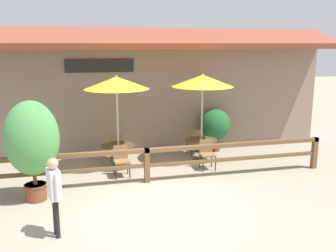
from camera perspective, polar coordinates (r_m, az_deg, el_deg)
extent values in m
plane|color=#9E937F|center=(9.37, -2.01, -10.76)|extent=(60.00, 60.00, 0.00)
cube|color=gray|center=(12.90, -5.83, 3.91)|extent=(14.00, 0.40, 3.60)
cube|color=brown|center=(12.22, -5.69, 13.21)|extent=(14.28, 1.48, 0.70)
cube|color=black|center=(12.46, -10.37, 9.03)|extent=(2.21, 0.04, 0.43)
cube|color=brown|center=(10.04, -3.26, -3.75)|extent=(10.40, 0.14, 0.11)
cube|color=brown|center=(10.16, -3.23, -6.03)|extent=(10.40, 0.10, 0.09)
cube|color=brown|center=(10.16, -3.23, -6.03)|extent=(0.14, 0.14, 0.95)
cube|color=brown|center=(12.13, 21.41, -3.83)|extent=(0.14, 0.14, 0.95)
cylinder|color=#B7B2A8|center=(11.24, -7.65, -0.35)|extent=(0.06, 0.06, 2.46)
cone|color=yellow|center=(11.02, -7.85, 6.54)|extent=(1.91, 1.91, 0.36)
sphere|color=#B2ADA3|center=(11.01, -7.88, 7.48)|extent=(0.07, 0.07, 0.07)
cylinder|color=#4C3826|center=(11.37, -7.57, -3.01)|extent=(1.02, 1.02, 0.05)
cylinder|color=#333333|center=(11.47, -7.52, -4.73)|extent=(0.07, 0.07, 0.66)
cylinder|color=#333333|center=(11.56, -7.48, -6.23)|extent=(0.56, 0.56, 0.03)
cube|color=olive|center=(10.63, -7.05, -5.39)|extent=(0.43, 0.43, 0.05)
cube|color=olive|center=(10.75, -7.24, -3.95)|extent=(0.40, 0.05, 0.40)
cylinder|color=#2D2D2D|center=(10.51, -7.90, -7.01)|extent=(0.04, 0.04, 0.43)
cylinder|color=#2D2D2D|center=(10.56, -5.84, -6.86)|extent=(0.04, 0.04, 0.43)
cylinder|color=#2D2D2D|center=(10.86, -8.17, -6.37)|extent=(0.04, 0.04, 0.43)
cylinder|color=#2D2D2D|center=(10.91, -6.18, -6.22)|extent=(0.04, 0.04, 0.43)
cube|color=olive|center=(12.24, -7.74, -3.04)|extent=(0.50, 0.50, 0.05)
cube|color=olive|center=(12.00, -7.86, -2.25)|extent=(0.40, 0.12, 0.40)
cylinder|color=#2D2D2D|center=(12.47, -6.75, -3.87)|extent=(0.04, 0.04, 0.43)
cylinder|color=#2D2D2D|center=(12.51, -8.49, -3.87)|extent=(0.04, 0.04, 0.43)
cylinder|color=#2D2D2D|center=(12.10, -6.90, -4.37)|extent=(0.04, 0.04, 0.43)
cylinder|color=#2D2D2D|center=(12.14, -8.69, -4.37)|extent=(0.04, 0.04, 0.43)
cylinder|color=#B7B2A8|center=(11.82, 5.16, 0.34)|extent=(0.06, 0.06, 2.46)
cone|color=yellow|center=(11.62, 5.29, 6.90)|extent=(1.91, 1.91, 0.36)
sphere|color=#B2ADA3|center=(11.61, 5.31, 7.79)|extent=(0.07, 0.07, 0.07)
cylinder|color=#4C3826|center=(11.95, 5.11, -2.19)|extent=(1.02, 1.02, 0.05)
cylinder|color=#333333|center=(12.04, 5.08, -3.83)|extent=(0.07, 0.07, 0.66)
cylinder|color=#333333|center=(12.13, 5.05, -5.27)|extent=(0.56, 0.56, 0.03)
cube|color=olive|center=(11.25, 6.05, -4.37)|extent=(0.44, 0.44, 0.05)
cube|color=olive|center=(11.37, 5.81, -3.01)|extent=(0.40, 0.06, 0.40)
cylinder|color=#2D2D2D|center=(11.10, 5.36, -5.89)|extent=(0.04, 0.04, 0.43)
cylinder|color=#2D2D2D|center=(11.21, 7.24, -5.75)|extent=(0.04, 0.04, 0.43)
cylinder|color=#2D2D2D|center=(11.45, 4.84, -5.31)|extent=(0.04, 0.04, 0.43)
cylinder|color=#2D2D2D|center=(11.55, 6.66, -5.18)|extent=(0.04, 0.04, 0.43)
cube|color=olive|center=(12.76, 4.08, -2.32)|extent=(0.48, 0.48, 0.05)
cube|color=olive|center=(12.54, 4.48, -1.53)|extent=(0.40, 0.10, 0.40)
cylinder|color=#2D2D2D|center=(13.07, 4.44, -3.06)|extent=(0.04, 0.04, 0.43)
cylinder|color=#2D2D2D|center=(12.91, 2.93, -3.23)|extent=(0.04, 0.04, 0.43)
cylinder|color=#2D2D2D|center=(12.74, 5.21, -3.48)|extent=(0.04, 0.04, 0.43)
cylinder|color=#2D2D2D|center=(12.58, 3.67, -3.66)|extent=(0.04, 0.04, 0.43)
cylinder|color=brown|center=(9.66, -19.47, -9.47)|extent=(0.50, 0.50, 0.40)
cylinder|color=brown|center=(9.60, -19.55, -8.46)|extent=(0.54, 0.54, 0.04)
cylinder|color=brown|center=(9.50, -19.67, -6.83)|extent=(0.09, 0.09, 0.53)
ellipsoid|color=#4C934C|center=(9.27, -20.06, -1.77)|extent=(1.26, 1.13, 1.78)
cylinder|color=brown|center=(13.33, 7.11, -3.21)|extent=(0.38, 0.38, 0.25)
cylinder|color=brown|center=(13.30, 7.12, -2.78)|extent=(0.41, 0.41, 0.04)
cylinder|color=brown|center=(13.25, 7.14, -2.01)|extent=(0.07, 0.07, 0.33)
ellipsoid|color=#1E5B2D|center=(13.13, 7.20, 0.24)|extent=(1.06, 0.95, 1.09)
cylinder|color=black|center=(7.70, -16.54, -13.38)|extent=(0.09, 0.09, 0.80)
cylinder|color=black|center=(7.84, -16.80, -12.92)|extent=(0.09, 0.09, 0.80)
cube|color=silver|center=(7.50, -16.99, -8.42)|extent=(0.30, 0.47, 0.57)
cylinder|color=silver|center=(7.28, -16.57, -9.05)|extent=(0.07, 0.07, 0.54)
cylinder|color=silver|center=(7.73, -17.39, -7.83)|extent=(0.07, 0.07, 0.54)
sphere|color=tan|center=(7.38, -17.19, -5.50)|extent=(0.22, 0.22, 0.22)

